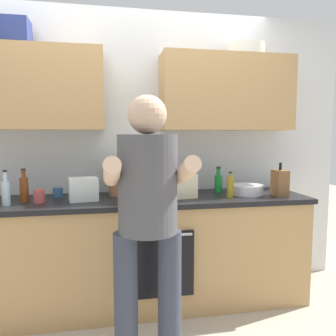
# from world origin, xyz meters

# --- Properties ---
(ground_plane) EXTENTS (12.00, 12.00, 0.00)m
(ground_plane) POSITION_xyz_m (0.00, 0.00, 0.00)
(ground_plane) COLOR #B2A893
(back_wall_unit) EXTENTS (4.00, 0.38, 2.50)m
(back_wall_unit) POSITION_xyz_m (0.00, 0.27, 1.50)
(back_wall_unit) COLOR silver
(back_wall_unit) RESTS_ON ground
(counter) EXTENTS (2.84, 0.67, 0.90)m
(counter) POSITION_xyz_m (0.00, -0.00, 0.45)
(counter) COLOR tan
(counter) RESTS_ON ground
(person_standing) EXTENTS (0.49, 0.45, 1.63)m
(person_standing) POSITION_xyz_m (-0.00, -0.79, 0.97)
(person_standing) COLOR #383D4C
(person_standing) RESTS_ON ground
(bottle_soda) EXTENTS (0.07, 0.07, 0.23)m
(bottle_soda) POSITION_xyz_m (0.75, 0.15, 0.99)
(bottle_soda) COLOR #198C33
(bottle_soda) RESTS_ON counter
(bottle_oil) EXTENTS (0.05, 0.05, 0.21)m
(bottle_oil) POSITION_xyz_m (0.76, -0.12, 0.99)
(bottle_oil) COLOR olive
(bottle_oil) RESTS_ON counter
(bottle_water) EXTENTS (0.06, 0.06, 0.26)m
(bottle_water) POSITION_xyz_m (-0.95, -0.12, 1.00)
(bottle_water) COLOR silver
(bottle_water) RESTS_ON counter
(bottle_hotsauce) EXTENTS (0.08, 0.08, 0.34)m
(bottle_hotsauce) POSITION_xyz_m (0.12, 0.15, 1.04)
(bottle_hotsauce) COLOR red
(bottle_hotsauce) RESTS_ON counter
(bottle_syrup) EXTENTS (0.07, 0.07, 0.26)m
(bottle_syrup) POSITION_xyz_m (0.15, -0.16, 1.00)
(bottle_syrup) COLOR #8C4C14
(bottle_syrup) RESTS_ON counter
(bottle_vinegar) EXTENTS (0.06, 0.06, 0.26)m
(bottle_vinegar) POSITION_xyz_m (-0.85, 0.00, 1.00)
(bottle_vinegar) COLOR brown
(bottle_vinegar) RESTS_ON counter
(bottle_soy) EXTENTS (0.07, 0.07, 0.29)m
(bottle_soy) POSITION_xyz_m (0.49, 0.15, 1.02)
(bottle_soy) COLOR black
(bottle_soy) RESTS_ON counter
(cup_tea) EXTENTS (0.08, 0.08, 0.08)m
(cup_tea) POSITION_xyz_m (-0.63, 0.14, 0.94)
(cup_tea) COLOR #33598C
(cup_tea) RESTS_ON counter
(cup_ceramic) EXTENTS (0.08, 0.08, 0.10)m
(cup_ceramic) POSITION_xyz_m (-0.73, -0.05, 0.95)
(cup_ceramic) COLOR #BF4C47
(cup_ceramic) RESTS_ON counter
(mixing_bowl) EXTENTS (0.29, 0.29, 0.08)m
(mixing_bowl) POSITION_xyz_m (0.95, 0.00, 0.94)
(mixing_bowl) COLOR silver
(mixing_bowl) RESTS_ON counter
(knife_block) EXTENTS (0.10, 0.14, 0.28)m
(knife_block) POSITION_xyz_m (1.20, -0.12, 1.01)
(knife_block) COLOR brown
(knife_block) RESTS_ON counter
(potted_herb) EXTENTS (0.21, 0.21, 0.32)m
(potted_herb) POSITION_xyz_m (-0.16, 0.14, 1.09)
(potted_herb) COLOR #9E6647
(potted_herb) RESTS_ON counter
(grocery_bag_rice) EXTENTS (0.24, 0.20, 0.20)m
(grocery_bag_rice) POSITION_xyz_m (0.37, -0.04, 1.00)
(grocery_bag_rice) COLOR beige
(grocery_bag_rice) RESTS_ON counter
(grocery_bag_produce) EXTENTS (0.24, 0.18, 0.18)m
(grocery_bag_produce) POSITION_xyz_m (-0.41, -0.03, 0.99)
(grocery_bag_produce) COLOR silver
(grocery_bag_produce) RESTS_ON counter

